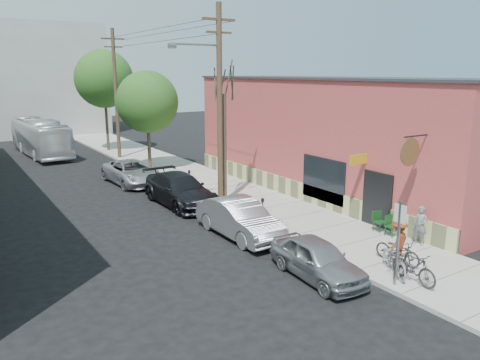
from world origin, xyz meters
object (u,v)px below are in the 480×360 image
patio_chair_b (380,222)px  car_3 (132,172)px  tree_bare (224,149)px  bus (40,137)px  car_1 (240,218)px  parked_bike_b (395,259)px  car_2 (180,190)px  car_0 (317,259)px  cyclist (398,241)px  patron_grey (420,225)px  patio_chair_a (392,226)px  parking_meter_far (189,177)px  tree_leafy_mid (147,102)px  tree_leafy_far (104,79)px  parking_meter_near (263,207)px  utility_pole_near (219,102)px  parked_bike_a (414,267)px  sign_post (398,236)px

patio_chair_b → car_3: (-5.67, 14.90, 0.14)m
tree_bare → bus: size_ratio=0.53×
tree_bare → car_1: size_ratio=1.17×
parked_bike_b → car_2: size_ratio=0.35×
car_0 → cyclist: bearing=-11.8°
parked_bike_b → patron_grey: bearing=51.9°
patio_chair_a → cyclist: cyclist is taller
parked_bike_b → patio_chair_b: bearing=76.1°
parking_meter_far → patron_grey: (3.87, -12.64, -0.04)m
car_3 → bus: bearing=98.3°
tree_leafy_mid → tree_leafy_far: (0.00, 9.63, 1.44)m
parking_meter_far → car_0: bearing=-96.6°
tree_leafy_mid → bus: size_ratio=0.64×
patio_chair_a → tree_leafy_mid: bearing=98.7°
car_0 → patio_chair_a: bearing=16.1°
parking_meter_near → parked_bike_b: (0.77, -6.69, -0.32)m
tree_leafy_mid → bus: tree_leafy_mid is taller
tree_leafy_mid → car_2: bearing=-102.4°
parking_meter_near → utility_pole_near: size_ratio=0.12×
parking_meter_far → tree_leafy_far: 17.81m
bus → car_2: bearing=-83.8°
tree_leafy_mid → parking_meter_far: bearing=-94.3°
parked_bike_b → car_2: (-2.22, 12.18, 0.15)m
tree_leafy_mid → car_3: tree_leafy_mid is taller
patron_grey → parked_bike_b: 3.38m
tree_leafy_mid → patio_chair_b: bearing=-80.0°
parking_meter_far → tree_leafy_far: tree_leafy_far is taller
car_2 → bus: (-3.30, 20.11, 0.69)m
tree_bare → tree_leafy_mid: tree_leafy_mid is taller
parked_bike_a → car_0: (-2.18, 2.21, -0.00)m
cyclist → car_0: bearing=-29.0°
parking_meter_far → cyclist: cyclist is taller
parking_meter_far → parked_bike_b: (0.77, -13.96, -0.32)m
sign_post → patio_chair_b: (3.65, 3.80, -1.24)m
parked_bike_a → car_1: (-2.18, 7.13, 0.11)m
parked_bike_a → car_3: car_3 is taller
parking_meter_far → car_2: size_ratio=0.22×
parking_meter_far → patio_chair_a: 12.01m
patio_chair_b → utility_pole_near: bearing=130.1°
utility_pole_near → car_0: 10.59m
tree_bare → car_2: tree_bare is taller
patio_chair_a → car_1: 6.41m
tree_bare → car_0: tree_bare is taller
sign_post → car_0: (-1.55, 2.01, -1.15)m
parking_meter_far → utility_pole_near: (0.14, -3.20, 4.43)m
patron_grey → parked_bike_a: bearing=-67.8°
parked_bike_b → parked_bike_a: bearing=-64.2°
car_1 → parking_meter_far: bearing=78.6°
bus → parked_bike_b: bearing=-83.4°
car_2 → parking_meter_near: bearing=-76.1°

